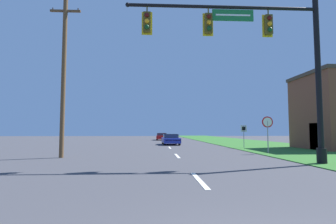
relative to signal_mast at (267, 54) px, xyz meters
name	(u,v)px	position (x,y,z in m)	size (l,w,h in m)	color
grass_verge_right	(250,143)	(6.57, 20.34, -5.18)	(10.00, 110.00, 0.04)	#2D6626
road_center_line	(170,148)	(-3.93, 12.34, -5.20)	(0.16, 34.80, 0.01)	silver
signal_mast	(267,54)	(0.00, 0.00, 0.00)	(9.41, 0.47, 8.29)	black
car_ahead	(171,139)	(-3.51, 17.86, -4.60)	(1.97, 4.40, 1.19)	black
far_car	(162,137)	(-4.13, 33.19, -4.60)	(1.82, 4.45, 1.19)	black
stop_sign	(268,126)	(2.41, 5.67, -3.34)	(0.76, 0.07, 2.50)	gray
route_sign_post	(244,131)	(2.71, 11.39, -3.68)	(0.55, 0.06, 2.03)	gray
utility_pole_near	(64,73)	(-10.74, 3.65, -0.21)	(1.80, 0.26, 9.67)	brown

